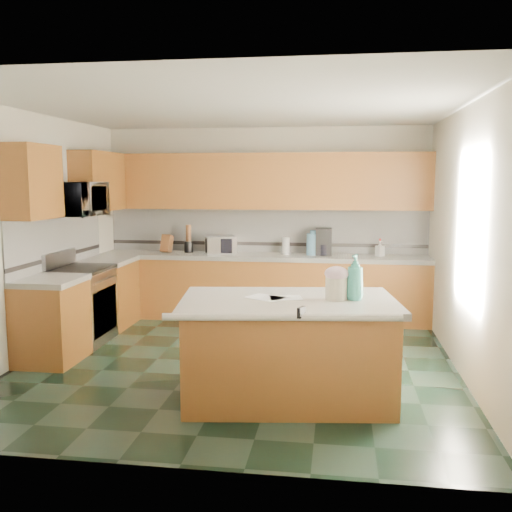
# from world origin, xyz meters

# --- Properties ---
(floor) EXTENTS (4.60, 4.60, 0.00)m
(floor) POSITION_xyz_m (0.00, 0.00, 0.00)
(floor) COLOR black
(floor) RESTS_ON ground
(ceiling) EXTENTS (4.60, 4.60, 0.00)m
(ceiling) POSITION_xyz_m (0.00, 0.00, 2.70)
(ceiling) COLOR white
(ceiling) RESTS_ON ground
(wall_back) EXTENTS (4.60, 0.04, 2.70)m
(wall_back) POSITION_xyz_m (0.00, 2.32, 1.35)
(wall_back) COLOR silver
(wall_back) RESTS_ON ground
(wall_front) EXTENTS (4.60, 0.04, 2.70)m
(wall_front) POSITION_xyz_m (0.00, -2.32, 1.35)
(wall_front) COLOR silver
(wall_front) RESTS_ON ground
(wall_left) EXTENTS (0.04, 4.60, 2.70)m
(wall_left) POSITION_xyz_m (-2.32, 0.00, 1.35)
(wall_left) COLOR silver
(wall_left) RESTS_ON ground
(wall_right) EXTENTS (0.04, 4.60, 2.70)m
(wall_right) POSITION_xyz_m (2.32, 0.00, 1.35)
(wall_right) COLOR silver
(wall_right) RESTS_ON ground
(back_base_cab) EXTENTS (4.60, 0.60, 0.86)m
(back_base_cab) POSITION_xyz_m (0.00, 2.00, 0.43)
(back_base_cab) COLOR #573210
(back_base_cab) RESTS_ON ground
(back_countertop) EXTENTS (4.60, 0.64, 0.06)m
(back_countertop) POSITION_xyz_m (0.00, 2.00, 0.89)
(back_countertop) COLOR white
(back_countertop) RESTS_ON back_base_cab
(back_upper_cab) EXTENTS (4.60, 0.33, 0.78)m
(back_upper_cab) POSITION_xyz_m (0.00, 2.13, 1.94)
(back_upper_cab) COLOR #573210
(back_upper_cab) RESTS_ON wall_back
(back_backsplash) EXTENTS (4.60, 0.02, 0.63)m
(back_backsplash) POSITION_xyz_m (0.00, 2.29, 1.24)
(back_backsplash) COLOR silver
(back_backsplash) RESTS_ON back_countertop
(back_accent_band) EXTENTS (4.60, 0.01, 0.05)m
(back_accent_band) POSITION_xyz_m (0.00, 2.28, 1.04)
(back_accent_band) COLOR black
(back_accent_band) RESTS_ON back_countertop
(left_base_cab_rear) EXTENTS (0.60, 0.82, 0.86)m
(left_base_cab_rear) POSITION_xyz_m (-2.00, 1.29, 0.43)
(left_base_cab_rear) COLOR #573210
(left_base_cab_rear) RESTS_ON ground
(left_counter_rear) EXTENTS (0.64, 0.82, 0.06)m
(left_counter_rear) POSITION_xyz_m (-2.00, 1.29, 0.89)
(left_counter_rear) COLOR white
(left_counter_rear) RESTS_ON left_base_cab_rear
(left_base_cab_front) EXTENTS (0.60, 0.72, 0.86)m
(left_base_cab_front) POSITION_xyz_m (-2.00, -0.24, 0.43)
(left_base_cab_front) COLOR #573210
(left_base_cab_front) RESTS_ON ground
(left_counter_front) EXTENTS (0.64, 0.72, 0.06)m
(left_counter_front) POSITION_xyz_m (-2.00, -0.24, 0.89)
(left_counter_front) COLOR white
(left_counter_front) RESTS_ON left_base_cab_front
(left_backsplash) EXTENTS (0.02, 2.30, 0.63)m
(left_backsplash) POSITION_xyz_m (-2.29, 0.55, 1.24)
(left_backsplash) COLOR silver
(left_backsplash) RESTS_ON wall_left
(left_accent_band) EXTENTS (0.01, 2.30, 0.05)m
(left_accent_band) POSITION_xyz_m (-2.28, 0.55, 1.04)
(left_accent_band) COLOR black
(left_accent_band) RESTS_ON wall_left
(left_upper_cab_rear) EXTENTS (0.33, 1.09, 0.78)m
(left_upper_cab_rear) POSITION_xyz_m (-2.13, 1.42, 1.94)
(left_upper_cab_rear) COLOR #573210
(left_upper_cab_rear) RESTS_ON wall_left
(left_upper_cab_front) EXTENTS (0.33, 0.72, 0.78)m
(left_upper_cab_front) POSITION_xyz_m (-2.13, -0.24, 1.94)
(left_upper_cab_front) COLOR #573210
(left_upper_cab_front) RESTS_ON wall_left
(range_body) EXTENTS (0.60, 0.76, 0.88)m
(range_body) POSITION_xyz_m (-2.00, 0.50, 0.44)
(range_body) COLOR #B7B7BC
(range_body) RESTS_ON ground
(range_oven_door) EXTENTS (0.02, 0.68, 0.55)m
(range_oven_door) POSITION_xyz_m (-1.71, 0.50, 0.40)
(range_oven_door) COLOR black
(range_oven_door) RESTS_ON range_body
(range_cooktop) EXTENTS (0.62, 0.78, 0.04)m
(range_cooktop) POSITION_xyz_m (-2.00, 0.50, 0.90)
(range_cooktop) COLOR black
(range_cooktop) RESTS_ON range_body
(range_handle) EXTENTS (0.02, 0.66, 0.02)m
(range_handle) POSITION_xyz_m (-1.68, 0.50, 0.78)
(range_handle) COLOR #B7B7BC
(range_handle) RESTS_ON range_body
(range_backguard) EXTENTS (0.06, 0.76, 0.18)m
(range_backguard) POSITION_xyz_m (-2.26, 0.50, 1.02)
(range_backguard) COLOR #B7B7BC
(range_backguard) RESTS_ON range_body
(microwave) EXTENTS (0.50, 0.73, 0.41)m
(microwave) POSITION_xyz_m (-2.00, 0.50, 1.73)
(microwave) COLOR #B7B7BC
(microwave) RESTS_ON wall_left
(island_base) EXTENTS (1.90, 1.24, 0.86)m
(island_base) POSITION_xyz_m (0.63, -0.95, 0.43)
(island_base) COLOR #573210
(island_base) RESTS_ON ground
(island_top) EXTENTS (2.01, 1.35, 0.06)m
(island_top) POSITION_xyz_m (0.63, -0.95, 0.89)
(island_top) COLOR white
(island_top) RESTS_ON island_base
(island_bullnose) EXTENTS (1.88, 0.30, 0.06)m
(island_bullnose) POSITION_xyz_m (0.63, -1.51, 0.89)
(island_bullnose) COLOR white
(island_bullnose) RESTS_ON island_base
(treat_jar) EXTENTS (0.24, 0.24, 0.20)m
(treat_jar) POSITION_xyz_m (1.04, -0.92, 1.02)
(treat_jar) COLOR beige
(treat_jar) RESTS_ON island_top
(treat_jar_lid) EXTENTS (0.21, 0.21, 0.13)m
(treat_jar_lid) POSITION_xyz_m (1.04, -0.92, 1.15)
(treat_jar_lid) COLOR silver
(treat_jar_lid) RESTS_ON treat_jar
(treat_jar_knob) EXTENTS (0.07, 0.02, 0.02)m
(treat_jar_knob) POSITION_xyz_m (1.04, -0.92, 1.20)
(treat_jar_knob) COLOR tan
(treat_jar_knob) RESTS_ON treat_jar_lid
(treat_jar_knob_end_l) EXTENTS (0.04, 0.04, 0.04)m
(treat_jar_knob_end_l) POSITION_xyz_m (1.01, -0.92, 1.20)
(treat_jar_knob_end_l) COLOR tan
(treat_jar_knob_end_l) RESTS_ON treat_jar_lid
(treat_jar_knob_end_r) EXTENTS (0.04, 0.04, 0.04)m
(treat_jar_knob_end_r) POSITION_xyz_m (1.08, -0.92, 1.20)
(treat_jar_knob_end_r) COLOR tan
(treat_jar_knob_end_r) RESTS_ON treat_jar_lid
(soap_bottle_island) EXTENTS (0.20, 0.20, 0.40)m
(soap_bottle_island) POSITION_xyz_m (1.20, -0.90, 1.12)
(soap_bottle_island) COLOR teal
(soap_bottle_island) RESTS_ON island_top
(paper_sheet_a) EXTENTS (0.33, 0.28, 0.00)m
(paper_sheet_a) POSITION_xyz_m (0.60, -0.91, 0.92)
(paper_sheet_a) COLOR white
(paper_sheet_a) RESTS_ON island_top
(paper_sheet_b) EXTENTS (0.40, 0.37, 0.00)m
(paper_sheet_b) POSITION_xyz_m (0.42, -0.93, 0.92)
(paper_sheet_b) COLOR white
(paper_sheet_b) RESTS_ON island_top
(clamp_body) EXTENTS (0.06, 0.10, 0.08)m
(clamp_body) POSITION_xyz_m (0.78, -1.49, 0.93)
(clamp_body) COLOR black
(clamp_body) RESTS_ON island_top
(clamp_handle) EXTENTS (0.02, 0.07, 0.02)m
(clamp_handle) POSITION_xyz_m (0.78, -1.55, 0.91)
(clamp_handle) COLOR black
(clamp_handle) RESTS_ON island_top
(knife_block) EXTENTS (0.17, 0.21, 0.27)m
(knife_block) POSITION_xyz_m (-1.40, 2.05, 1.05)
(knife_block) COLOR #472814
(knife_block) RESTS_ON back_countertop
(utensil_crock) EXTENTS (0.13, 0.13, 0.16)m
(utensil_crock) POSITION_xyz_m (-1.08, 2.08, 1.00)
(utensil_crock) COLOR black
(utensil_crock) RESTS_ON back_countertop
(utensil_bundle) EXTENTS (0.08, 0.08, 0.24)m
(utensil_bundle) POSITION_xyz_m (-1.08, 2.08, 1.20)
(utensil_bundle) COLOR #472814
(utensil_bundle) RESTS_ON utensil_crock
(toaster_oven) EXTENTS (0.49, 0.41, 0.24)m
(toaster_oven) POSITION_xyz_m (-0.61, 2.05, 1.04)
(toaster_oven) COLOR #B7B7BC
(toaster_oven) RESTS_ON back_countertop
(toaster_oven_door) EXTENTS (0.38, 0.01, 0.20)m
(toaster_oven_door) POSITION_xyz_m (-0.61, 1.91, 1.04)
(toaster_oven_door) COLOR black
(toaster_oven_door) RESTS_ON toaster_oven
(paper_towel) EXTENTS (0.10, 0.10, 0.24)m
(paper_towel) POSITION_xyz_m (0.32, 2.10, 1.04)
(paper_towel) COLOR white
(paper_towel) RESTS_ON back_countertop
(paper_towel_base) EXTENTS (0.16, 0.16, 0.01)m
(paper_towel_base) POSITION_xyz_m (0.32, 2.10, 0.93)
(paper_towel_base) COLOR #B7B7BC
(paper_towel_base) RESTS_ON back_countertop
(water_jug) EXTENTS (0.18, 0.18, 0.30)m
(water_jug) POSITION_xyz_m (0.70, 2.06, 1.07)
(water_jug) COLOR teal
(water_jug) RESTS_ON back_countertop
(water_jug_neck) EXTENTS (0.09, 0.09, 0.04)m
(water_jug_neck) POSITION_xyz_m (0.70, 2.06, 1.24)
(water_jug_neck) COLOR teal
(water_jug_neck) RESTS_ON water_jug
(coffee_maker) EXTENTS (0.22, 0.24, 0.37)m
(coffee_maker) POSITION_xyz_m (0.85, 2.08, 1.11)
(coffee_maker) COLOR black
(coffee_maker) RESTS_ON back_countertop
(coffee_carafe) EXTENTS (0.15, 0.15, 0.15)m
(coffee_carafe) POSITION_xyz_m (0.85, 2.03, 1.00)
(coffee_carafe) COLOR black
(coffee_carafe) RESTS_ON back_countertop
(soap_bottle_back) EXTENTS (0.14, 0.14, 0.21)m
(soap_bottle_back) POSITION_xyz_m (1.62, 2.05, 1.03)
(soap_bottle_back) COLOR white
(soap_bottle_back) RESTS_ON back_countertop
(soap_back_cap) EXTENTS (0.02, 0.02, 0.03)m
(soap_back_cap) POSITION_xyz_m (1.62, 2.05, 1.15)
(soap_back_cap) COLOR red
(soap_back_cap) RESTS_ON soap_bottle_back
(window_light_proxy) EXTENTS (0.02, 1.40, 1.10)m
(window_light_proxy) POSITION_xyz_m (2.29, -0.20, 1.50)
(window_light_proxy) COLOR white
(window_light_proxy) RESTS_ON wall_right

